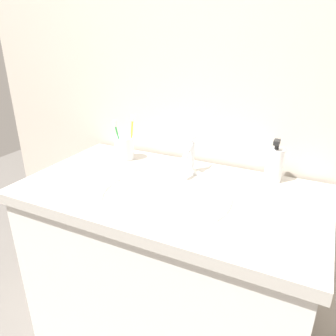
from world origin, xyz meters
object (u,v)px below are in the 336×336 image
object	(u,v)px
faucet	(190,155)
toothbrush_green	(118,138)
toothbrush_yellow	(132,134)
toothbrush_cup	(124,148)
soap_dispenser	(274,164)

from	to	relation	value
faucet	toothbrush_green	size ratio (longest dim) A/B	0.90
toothbrush_green	toothbrush_yellow	size ratio (longest dim) A/B	0.90
toothbrush_yellow	faucet	bearing A→B (deg)	-4.83
toothbrush_green	toothbrush_yellow	bearing A→B (deg)	40.76
faucet	toothbrush_cup	xyz separation A→B (m)	(-0.31, 0.02, -0.02)
toothbrush_cup	toothbrush_yellow	xyz separation A→B (m)	(0.04, 0.01, 0.06)
faucet	toothbrush_yellow	size ratio (longest dim) A/B	0.81
toothbrush_green	soap_dispenser	size ratio (longest dim) A/B	1.07
faucet	soap_dispenser	size ratio (longest dim) A/B	0.96
toothbrush_yellow	soap_dispenser	world-z (taller)	toothbrush_yellow
toothbrush_cup	soap_dispenser	size ratio (longest dim) A/B	0.61
faucet	toothbrush_yellow	distance (m)	0.28
toothbrush_cup	faucet	bearing A→B (deg)	-3.21
toothbrush_cup	toothbrush_yellow	size ratio (longest dim) A/B	0.51
toothbrush_cup	toothbrush_green	size ratio (longest dim) A/B	0.57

